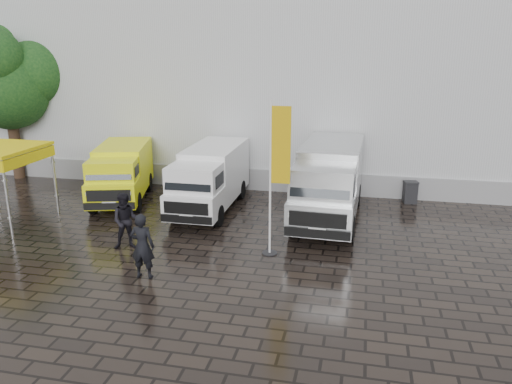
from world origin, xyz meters
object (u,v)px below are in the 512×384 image
van_silver (329,184)px  person_tent (126,221)px  flagpole (276,171)px  wheelie_bin (410,192)px  van_yellow (122,174)px  van_white (210,180)px  person_front (142,246)px

van_silver → person_tent: 7.72m
flagpole → wheelie_bin: size_ratio=5.26×
wheelie_bin → van_yellow: bearing=-177.4°
van_yellow → van_silver: size_ratio=0.77×
van_white → person_tent: bearing=-108.6°
van_silver → person_front: bearing=-126.0°
van_silver → person_front: 7.98m
van_yellow → van_white: van_white is taller
van_white → person_front: 6.49m
van_white → person_front: bearing=-90.6°
van_white → flagpole: size_ratio=1.17×
flagpole → person_front: bearing=-144.4°
van_silver → flagpole: bearing=-108.6°
person_front → person_tent: person_front is taller
person_tent → person_front: bearing=-74.6°
flagpole → wheelie_bin: 8.55m
van_yellow → wheelie_bin: (12.29, 2.40, -0.71)m
flagpole → person_front: flagpole is taller
van_yellow → flagpole: (7.57, -4.33, 1.62)m
person_front → person_tent: size_ratio=1.03×
flagpole → person_tent: (-4.94, -0.56, -1.85)m
flagpole → van_silver: bearing=69.5°
wheelie_bin → van_white: bearing=-170.0°
van_white → van_silver: 4.87m
van_yellow → flagpole: bearing=-45.6°
person_front → person_tent: bearing=-54.7°
flagpole → person_tent: 5.30m
van_white → van_silver: van_silver is taller
van_silver → van_white: bearing=179.6°
van_yellow → person_front: 7.96m
van_yellow → wheelie_bin: 12.54m
van_white → van_silver: size_ratio=0.88×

